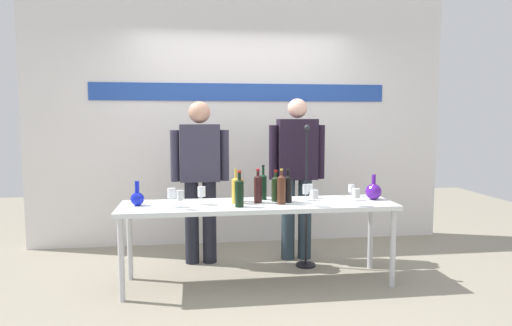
{
  "coord_description": "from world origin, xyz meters",
  "views": [
    {
      "loc": [
        -0.57,
        -3.97,
        1.5
      ],
      "look_at": [
        0.0,
        0.15,
        1.08
      ],
      "focal_mm": 32.16,
      "sensor_mm": 36.0,
      "label": 1
    }
  ],
  "objects_px": {
    "decanter_blue_left": "(137,198)",
    "wine_bottle_2": "(276,188)",
    "wine_bottle_7": "(263,185)",
    "wine_glass_left_2": "(202,192)",
    "microphone_stand": "(306,220)",
    "wine_bottle_0": "(288,188)",
    "wine_bottle_1": "(258,188)",
    "wine_bottle_3": "(239,192)",
    "wine_glass_right_1": "(356,194)",
    "display_table": "(258,210)",
    "wine_glass_right_3": "(351,189)",
    "wine_glass_right_0": "(306,190)",
    "wine_bottle_6": "(240,188)",
    "presenter_right": "(297,169)",
    "wine_glass_left_1": "(180,196)",
    "wine_glass_left_0": "(172,193)",
    "decanter_blue_right": "(373,191)",
    "wine_bottle_5": "(281,189)",
    "presenter_left": "(200,172)",
    "wine_glass_right_2": "(310,188)",
    "wine_bottle_4": "(236,189)",
    "wine_glass_right_4": "(314,195)"
  },
  "relations": [
    {
      "from": "decanter_blue_left",
      "to": "wine_bottle_2",
      "type": "bearing_deg",
      "value": 1.73
    },
    {
      "from": "wine_bottle_2",
      "to": "wine_bottle_7",
      "type": "relative_size",
      "value": 0.89
    },
    {
      "from": "wine_glass_left_2",
      "to": "microphone_stand",
      "type": "bearing_deg",
      "value": 20.98
    },
    {
      "from": "wine_bottle_0",
      "to": "wine_bottle_1",
      "type": "height_order",
      "value": "wine_bottle_1"
    },
    {
      "from": "wine_bottle_3",
      "to": "wine_glass_right_1",
      "type": "height_order",
      "value": "wine_bottle_3"
    },
    {
      "from": "wine_glass_right_1",
      "to": "display_table",
      "type": "bearing_deg",
      "value": 163.44
    },
    {
      "from": "wine_glass_right_1",
      "to": "wine_glass_right_3",
      "type": "bearing_deg",
      "value": 78.81
    },
    {
      "from": "display_table",
      "to": "wine_bottle_2",
      "type": "xyz_separation_m",
      "value": [
        0.17,
        0.07,
        0.18
      ]
    },
    {
      "from": "wine_glass_right_0",
      "to": "wine_glass_right_3",
      "type": "bearing_deg",
      "value": -6.72
    },
    {
      "from": "wine_bottle_3",
      "to": "wine_bottle_6",
      "type": "bearing_deg",
      "value": 83.23
    },
    {
      "from": "presenter_right",
      "to": "wine_glass_right_0",
      "type": "bearing_deg",
      "value": -95.06
    },
    {
      "from": "wine_glass_left_1",
      "to": "wine_bottle_1",
      "type": "bearing_deg",
      "value": 17.54
    },
    {
      "from": "decanter_blue_left",
      "to": "wine_glass_left_0",
      "type": "distance_m",
      "value": 0.32
    },
    {
      "from": "decanter_blue_right",
      "to": "wine_bottle_2",
      "type": "bearing_deg",
      "value": 177.7
    },
    {
      "from": "wine_bottle_6",
      "to": "wine_glass_left_0",
      "type": "distance_m",
      "value": 0.62
    },
    {
      "from": "wine_bottle_1",
      "to": "wine_bottle_5",
      "type": "height_order",
      "value": "wine_bottle_5"
    },
    {
      "from": "presenter_left",
      "to": "wine_bottle_6",
      "type": "bearing_deg",
      "value": -58.12
    },
    {
      "from": "wine_bottle_7",
      "to": "wine_glass_right_1",
      "type": "relative_size",
      "value": 2.13
    },
    {
      "from": "wine_glass_left_0",
      "to": "microphone_stand",
      "type": "relative_size",
      "value": 0.11
    },
    {
      "from": "wine_bottle_3",
      "to": "decanter_blue_right",
      "type": "bearing_deg",
      "value": 8.26
    },
    {
      "from": "presenter_left",
      "to": "wine_glass_right_3",
      "type": "bearing_deg",
      "value": -24.98
    },
    {
      "from": "decanter_blue_right",
      "to": "wine_bottle_2",
      "type": "height_order",
      "value": "wine_bottle_2"
    },
    {
      "from": "display_table",
      "to": "presenter_right",
      "type": "bearing_deg",
      "value": 52.86
    },
    {
      "from": "wine_bottle_6",
      "to": "wine_glass_right_1",
      "type": "bearing_deg",
      "value": -19.67
    },
    {
      "from": "wine_bottle_5",
      "to": "wine_glass_right_2",
      "type": "relative_size",
      "value": 2.31
    },
    {
      "from": "wine_bottle_2",
      "to": "wine_glass_right_0",
      "type": "xyz_separation_m",
      "value": [
        0.28,
        -0.0,
        -0.02
      ]
    },
    {
      "from": "display_table",
      "to": "decanter_blue_right",
      "type": "xyz_separation_m",
      "value": [
        1.09,
        0.04,
        0.14
      ]
    },
    {
      "from": "wine_bottle_6",
      "to": "wine_glass_right_1",
      "type": "height_order",
      "value": "wine_bottle_6"
    },
    {
      "from": "wine_bottle_4",
      "to": "wine_bottle_5",
      "type": "height_order",
      "value": "wine_bottle_5"
    },
    {
      "from": "decanter_blue_left",
      "to": "wine_bottle_7",
      "type": "relative_size",
      "value": 0.67
    },
    {
      "from": "wine_glass_right_0",
      "to": "wine_glass_right_2",
      "type": "relative_size",
      "value": 1.09
    },
    {
      "from": "presenter_left",
      "to": "wine_glass_right_2",
      "type": "xyz_separation_m",
      "value": [
        1.01,
        -0.49,
        -0.11
      ]
    },
    {
      "from": "presenter_right",
      "to": "wine_glass_right_4",
      "type": "xyz_separation_m",
      "value": [
        -0.05,
        -0.88,
        -0.12
      ]
    },
    {
      "from": "wine_bottle_5",
      "to": "wine_glass_left_1",
      "type": "distance_m",
      "value": 0.88
    },
    {
      "from": "presenter_left",
      "to": "decanter_blue_right",
      "type": "bearing_deg",
      "value": -21.46
    },
    {
      "from": "wine_glass_left_1",
      "to": "wine_bottle_7",
      "type": "bearing_deg",
      "value": 26.41
    },
    {
      "from": "microphone_stand",
      "to": "wine_glass_right_1",
      "type": "bearing_deg",
      "value": -66.97
    },
    {
      "from": "display_table",
      "to": "wine_bottle_5",
      "type": "bearing_deg",
      "value": -19.38
    },
    {
      "from": "wine_bottle_3",
      "to": "wine_glass_left_0",
      "type": "relative_size",
      "value": 1.94
    },
    {
      "from": "microphone_stand",
      "to": "presenter_right",
      "type": "bearing_deg",
      "value": 98.71
    },
    {
      "from": "wine_glass_left_2",
      "to": "wine_glass_right_2",
      "type": "xyz_separation_m",
      "value": [
        1.01,
        0.17,
        -0.02
      ]
    },
    {
      "from": "wine_glass_right_4",
      "to": "wine_glass_right_2",
      "type": "bearing_deg",
      "value": 80.91
    },
    {
      "from": "decanter_blue_left",
      "to": "wine_bottle_0",
      "type": "relative_size",
      "value": 0.71
    },
    {
      "from": "wine_bottle_1",
      "to": "wine_glass_right_0",
      "type": "xyz_separation_m",
      "value": [
        0.45,
        0.05,
        -0.03
      ]
    },
    {
      "from": "wine_bottle_3",
      "to": "wine_bottle_5",
      "type": "distance_m",
      "value": 0.39
    },
    {
      "from": "presenter_left",
      "to": "wine_bottle_5",
      "type": "bearing_deg",
      "value": -46.38
    },
    {
      "from": "presenter_right",
      "to": "wine_glass_right_3",
      "type": "bearing_deg",
      "value": -60.08
    },
    {
      "from": "wine_bottle_6",
      "to": "decanter_blue_right",
      "type": "bearing_deg",
      "value": -3.07
    },
    {
      "from": "decanter_blue_left",
      "to": "wine_glass_right_4",
      "type": "xyz_separation_m",
      "value": [
        1.5,
        -0.26,
        0.04
      ]
    },
    {
      "from": "wine_glass_right_3",
      "to": "microphone_stand",
      "type": "xyz_separation_m",
      "value": [
        -0.33,
        0.38,
        -0.37
      ]
    }
  ]
}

